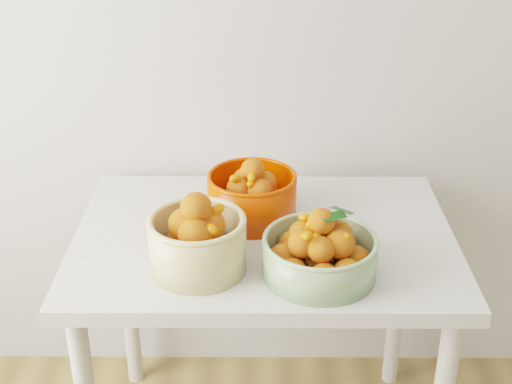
% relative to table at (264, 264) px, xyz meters
% --- Properties ---
extents(table, '(1.00, 0.70, 0.75)m').
position_rel_table_xyz_m(table, '(0.00, 0.00, 0.00)').
color(table, silver).
rests_on(table, ground).
extents(bowl_cream, '(0.29, 0.29, 0.20)m').
position_rel_table_xyz_m(bowl_cream, '(-0.16, -0.17, 0.17)').
color(bowl_cream, '#D9C17D').
rests_on(bowl_cream, table).
extents(bowl_green, '(0.35, 0.35, 0.18)m').
position_rel_table_xyz_m(bowl_green, '(0.13, -0.19, 0.16)').
color(bowl_green, '#8AB179').
rests_on(bowl_green, table).
extents(bowl_orange, '(0.25, 0.25, 0.17)m').
position_rel_table_xyz_m(bowl_orange, '(-0.03, 0.09, 0.17)').
color(bowl_orange, '#E72B00').
rests_on(bowl_orange, table).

